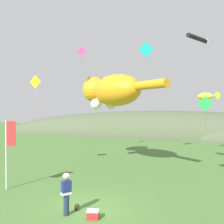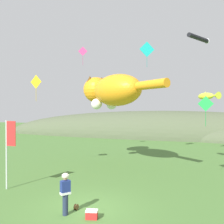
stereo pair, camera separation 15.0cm
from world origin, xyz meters
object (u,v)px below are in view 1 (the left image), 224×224
object	(u,v)px
picnic_cooler	(93,214)
kite_fish_windsock	(207,96)
kite_diamond_green	(205,104)
kite_diamond_teal	(146,50)
kite_diamond_gold	(35,82)
kite_giant_cat	(111,91)
festival_banner_pole	(8,144)
kite_spool	(77,207)
kite_tube_streamer	(198,38)
kite_diamond_pink	(82,51)
festival_attendant	(66,193)

from	to	relation	value
picnic_cooler	kite_fish_windsock	world-z (taller)	kite_fish_windsock
kite_diamond_green	kite_diamond_teal	xyz separation A→B (m)	(-4.67, 6.36, 5.07)
kite_fish_windsock	kite_diamond_teal	xyz separation A→B (m)	(-5.04, 1.90, 4.35)
picnic_cooler	kite_diamond_gold	size ratio (longest dim) A/B	0.29
kite_giant_cat	kite_diamond_gold	world-z (taller)	kite_giant_cat
festival_banner_pole	kite_fish_windsock	bearing A→B (deg)	38.89
kite_giant_cat	kite_diamond_green	xyz separation A→B (m)	(6.99, -3.24, -1.18)
kite_spool	kite_tube_streamer	xyz separation A→B (m)	(5.43, 11.81, 10.29)
picnic_cooler	kite_fish_windsock	xyz separation A→B (m)	(5.08, 10.94, 5.36)
kite_giant_cat	picnic_cooler	bearing A→B (deg)	-76.82
kite_fish_windsock	kite_tube_streamer	bearing A→B (deg)	113.86
kite_diamond_green	festival_banner_pole	bearing A→B (deg)	-157.47
kite_diamond_green	kite_diamond_gold	world-z (taller)	kite_diamond_gold
kite_diamond_teal	kite_spool	bearing A→B (deg)	-94.94
kite_diamond_pink	kite_diamond_green	world-z (taller)	kite_diamond_pink
kite_spool	kite_diamond_teal	bearing A→B (deg)	85.06
picnic_cooler	kite_tube_streamer	distance (m)	16.71
picnic_cooler	kite_diamond_teal	distance (m)	16.10
kite_spool	festival_banner_pole	distance (m)	5.66
kite_diamond_gold	festival_banner_pole	bearing A→B (deg)	-76.76
kite_diamond_pink	kite_diamond_gold	size ratio (longest dim) A/B	0.95
festival_attendant	kite_spool	size ratio (longest dim) A/B	6.73
kite_giant_cat	kite_diamond_teal	distance (m)	5.50
kite_spool	kite_tube_streamer	bearing A→B (deg)	65.31
festival_banner_pole	kite_giant_cat	xyz separation A→B (m)	(3.63, 7.65, 3.45)
kite_diamond_gold	kite_tube_streamer	bearing A→B (deg)	29.79
festival_attendant	kite_giant_cat	distance (m)	11.02
kite_tube_streamer	picnic_cooler	bearing A→B (deg)	-109.56
festival_banner_pole	kite_tube_streamer	xyz separation A→B (m)	(10.33, 10.37, 7.87)
kite_giant_cat	kite_diamond_pink	world-z (taller)	kite_diamond_pink
kite_fish_windsock	kite_diamond_green	size ratio (longest dim) A/B	1.04
festival_banner_pole	kite_giant_cat	distance (m)	9.14
picnic_cooler	kite_giant_cat	world-z (taller)	kite_giant_cat
kite_giant_cat	kite_tube_streamer	distance (m)	8.47
picnic_cooler	kite_tube_streamer	bearing A→B (deg)	70.44
festival_banner_pole	kite_tube_streamer	size ratio (longest dim) A/B	1.46
kite_tube_streamer	kite_diamond_pink	distance (m)	10.75
picnic_cooler	kite_diamond_gold	xyz separation A→B (m)	(-6.83, 5.99, 6.30)
festival_attendant	kite_giant_cat	xyz separation A→B (m)	(-1.07, 9.73, 5.05)
picnic_cooler	kite_diamond_teal	bearing A→B (deg)	89.81
kite_giant_cat	kite_spool	bearing A→B (deg)	-82.09
festival_attendant	kite_spool	bearing A→B (deg)	72.65
kite_tube_streamer	kite_diamond_teal	bearing A→B (deg)	174.72
festival_banner_pole	kite_fish_windsock	xyz separation A→B (m)	(10.99, 8.87, 2.98)
kite_fish_windsock	kite_diamond_teal	distance (m)	6.93
festival_attendant	kite_tube_streamer	world-z (taller)	kite_tube_streamer
kite_fish_windsock	kite_diamond_gold	xyz separation A→B (m)	(-11.92, -4.94, 0.94)
festival_banner_pole	picnic_cooler	bearing A→B (deg)	-19.29
festival_attendant	kite_diamond_gold	bearing A→B (deg)	133.12
kite_diamond_green	kite_giant_cat	bearing A→B (deg)	155.11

